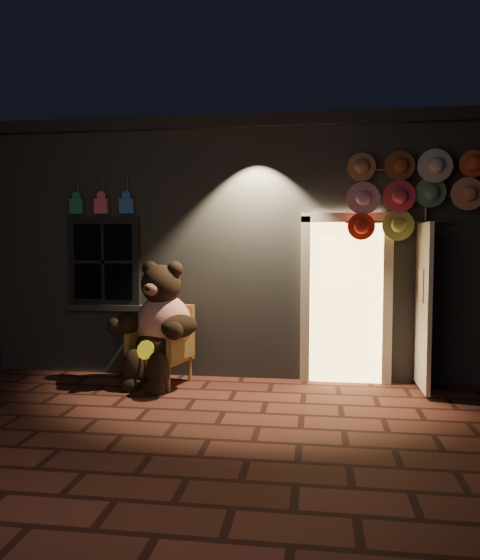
# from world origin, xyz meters

# --- Properties ---
(ground) EXTENTS (60.00, 60.00, 0.00)m
(ground) POSITION_xyz_m (0.00, 0.00, 0.00)
(ground) COLOR #5D2B23
(ground) RESTS_ON ground
(shop_building) EXTENTS (7.30, 5.95, 3.51)m
(shop_building) POSITION_xyz_m (0.00, 3.99, 1.74)
(shop_building) COLOR slate
(shop_building) RESTS_ON ground
(wicker_armchair) EXTENTS (0.82, 0.78, 1.00)m
(wicker_armchair) POSITION_xyz_m (-0.98, 1.12, 0.50)
(wicker_armchair) COLOR #B47345
(wicker_armchair) RESTS_ON ground
(teddy_bear) EXTENTS (1.15, 1.04, 1.65)m
(teddy_bear) POSITION_xyz_m (-1.00, 0.99, 0.75)
(teddy_bear) COLOR red
(teddy_bear) RESTS_ON ground
(hat_rack) EXTENTS (1.68, 0.22, 2.96)m
(hat_rack) POSITION_xyz_m (2.07, 1.28, 2.43)
(hat_rack) COLOR #59595E
(hat_rack) RESTS_ON ground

